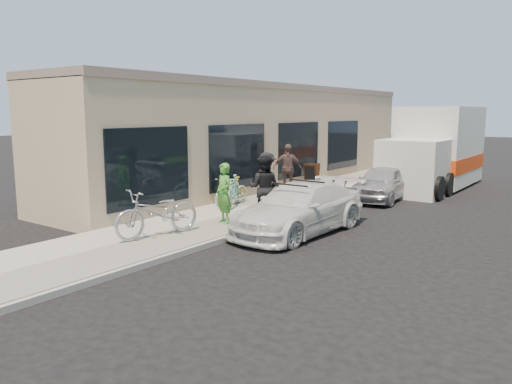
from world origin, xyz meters
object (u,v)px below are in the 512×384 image
Objects in this scene: sedan_silver at (382,183)px; woman_rider at (224,193)px; cruiser_bike_b at (232,191)px; cruiser_bike_c at (232,191)px; sandwich_board at (312,174)px; bike_rack at (223,187)px; moving_truck at (435,152)px; man_standing at (264,188)px; cruiser_bike_a at (233,191)px; tandem_bike at (158,212)px; bystander_b at (287,169)px; bystander_a at (267,178)px; sedan_white at (299,208)px.

woman_rider is at bearing -109.28° from sedan_silver.
cruiser_bike_b is 0.18m from cruiser_bike_c.
sandwich_board is 0.54× the size of woman_rider.
bike_rack is 5.84m from sedan_silver.
moving_truck reaches higher than woman_rider.
woman_rider is (-2.25, -10.98, -0.51)m from moving_truck.
man_standing is at bearing -27.49° from cruiser_bike_c.
cruiser_bike_a reaches higher than cruiser_bike_b.
tandem_bike reaches higher than bike_rack.
bystander_b is (0.38, 3.23, 0.32)m from bike_rack.
moving_truck is 4.18× the size of woman_rider.
moving_truck is 13.32m from tandem_bike.
cruiser_bike_a is at bearing -43.75° from cruiser_bike_c.
bike_rack is 0.31m from cruiser_bike_b.
man_standing reaches higher than tandem_bike.
sandwich_board is at bearing 87.63° from cruiser_bike_b.
man_standing reaches higher than woman_rider.
moving_truck is 3.99× the size of cruiser_bike_b.
sedan_silver is at bearing 29.51° from cruiser_bike_a.
man_standing is 2.21m from cruiser_bike_a.
sedan_silver is at bearing -110.00° from bystander_a.
bike_rack is 0.66× the size of cruiser_bike_c.
sandwich_board is at bearing -138.91° from moving_truck.
cruiser_bike_b is at bearing 35.96° from bike_rack.
bystander_b is at bearing -122.18° from moving_truck.
sandwich_board is 7.64m from sedan_white.
tandem_bike is (1.30, -9.61, 0.13)m from sandwich_board.
cruiser_bike_a is 0.98× the size of bystander_a.
woman_rider reaches higher than tandem_bike.
man_standing reaches higher than cruiser_bike_b.
man_standing is at bearing -23.32° from bike_rack.
sedan_white is at bearing -92.30° from moving_truck.
bystander_b is at bearing 83.09° from cruiser_bike_b.
cruiser_bike_b is at bearing -51.12° from man_standing.
bike_rack is at bearing 120.86° from tandem_bike.
moving_truck is 3.73× the size of bystander_b.
sedan_white is 3.42m from cruiser_bike_a.
bystander_a is (-0.72, 3.02, 0.03)m from woman_rider.
man_standing is 1.06× the size of bystander_a.
bystander_a is (0.93, -4.53, 0.39)m from sandwich_board.
bystander_a reaches higher than sandwich_board.
sedan_silver reaches higher than bike_rack.
sedan_white is 3.46m from bystander_a.
cruiser_bike_c is 0.81× the size of bystander_b.
woman_rider is at bearing -101.87° from moving_truck.
woman_rider is 2.82m from cruiser_bike_c.
bystander_b is at bearing 88.91° from cruiser_bike_c.
man_standing reaches higher than bike_rack.
bystander_b is (-1.94, 4.24, 0.01)m from man_standing.
tandem_bike is (-2.60, -13.04, -0.74)m from moving_truck.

